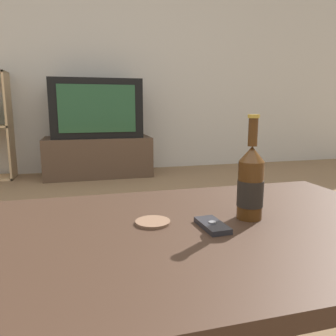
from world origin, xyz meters
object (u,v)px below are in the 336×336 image
at_px(tv_stand, 98,156).
at_px(cell_phone, 212,225).
at_px(beer_bottle, 251,183).
at_px(television, 96,109).

bearing_deg(tv_stand, cell_phone, -86.79).
xyz_separation_m(tv_stand, beer_bottle, (0.28, -2.68, 0.30)).
distance_m(tv_stand, television, 0.50).
bearing_deg(cell_phone, tv_stand, 90.29).
height_order(tv_stand, beer_bottle, beer_bottle).
bearing_deg(television, beer_bottle, -83.95).
bearing_deg(television, cell_phone, -86.79).
relative_size(television, cell_phone, 7.38).
relative_size(beer_bottle, cell_phone, 2.41).
height_order(television, beer_bottle, television).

